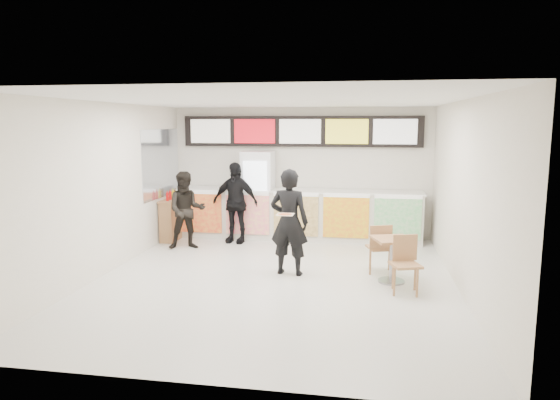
% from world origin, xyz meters
% --- Properties ---
extents(floor, '(7.00, 7.00, 0.00)m').
position_xyz_m(floor, '(0.00, 0.00, 0.00)').
color(floor, beige).
rests_on(floor, ground).
extents(ceiling, '(7.00, 7.00, 0.00)m').
position_xyz_m(ceiling, '(0.00, 0.00, 3.00)').
color(ceiling, white).
rests_on(ceiling, wall_back).
extents(wall_back, '(6.00, 0.00, 6.00)m').
position_xyz_m(wall_back, '(0.00, 3.50, 1.50)').
color(wall_back, silver).
rests_on(wall_back, floor).
extents(wall_left, '(0.00, 7.00, 7.00)m').
position_xyz_m(wall_left, '(-3.00, 0.00, 1.50)').
color(wall_left, silver).
rests_on(wall_left, floor).
extents(wall_right, '(0.00, 7.00, 7.00)m').
position_xyz_m(wall_right, '(3.00, 0.00, 1.50)').
color(wall_right, silver).
rests_on(wall_right, floor).
extents(service_counter, '(5.56, 0.77, 1.14)m').
position_xyz_m(service_counter, '(0.00, 3.09, 0.57)').
color(service_counter, silver).
rests_on(service_counter, floor).
extents(menu_board, '(5.50, 0.14, 0.70)m').
position_xyz_m(menu_board, '(0.00, 3.41, 2.45)').
color(menu_board, black).
rests_on(menu_board, wall_back).
extents(drinks_fridge, '(0.70, 0.67, 2.00)m').
position_xyz_m(drinks_fridge, '(-0.93, 3.11, 1.00)').
color(drinks_fridge, white).
rests_on(drinks_fridge, floor).
extents(mirror_panel, '(0.01, 2.00, 1.50)m').
position_xyz_m(mirror_panel, '(-2.99, 2.45, 1.75)').
color(mirror_panel, '#B2B7BF').
rests_on(mirror_panel, wall_left).
extents(customer_main, '(0.73, 0.53, 1.87)m').
position_xyz_m(customer_main, '(0.20, 0.38, 0.93)').
color(customer_main, black).
rests_on(customer_main, floor).
extents(customer_left, '(0.97, 0.86, 1.64)m').
position_xyz_m(customer_left, '(-2.20, 1.82, 0.82)').
color(customer_left, black).
rests_on(customer_left, floor).
extents(customer_mid, '(1.11, 0.59, 1.79)m').
position_xyz_m(customer_mid, '(-1.34, 2.55, 0.90)').
color(customer_mid, black).
rests_on(customer_mid, floor).
extents(pizza_slice, '(0.36, 0.36, 0.02)m').
position_xyz_m(pizza_slice, '(0.20, -0.07, 1.16)').
color(pizza_slice, beige).
rests_on(pizza_slice, customer_main).
extents(cafe_table, '(0.89, 1.58, 0.89)m').
position_xyz_m(cafe_table, '(1.96, 0.22, 0.52)').
color(cafe_table, '#9D7147').
rests_on(cafe_table, floor).
extents(condiment_ledge, '(0.34, 0.83, 1.11)m').
position_xyz_m(condiment_ledge, '(-2.82, 2.54, 0.48)').
color(condiment_ledge, '#9D7147').
rests_on(condiment_ledge, floor).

